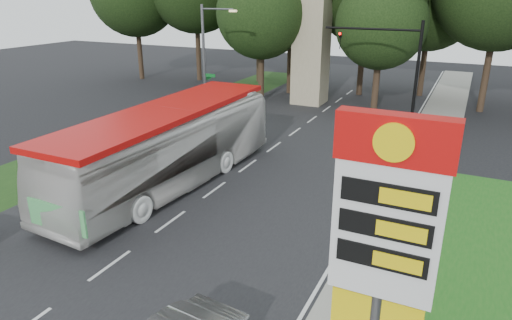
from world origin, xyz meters
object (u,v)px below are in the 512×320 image
at_px(streetlight_signs, 207,57).
at_px(transit_bus, 169,148).
at_px(gas_station_pylon, 385,238).
at_px(traffic_signal_mast, 396,62).
at_px(monument, 312,41).

xyz_separation_m(streetlight_signs, transit_bus, (4.76, -11.36, -2.55)).
distance_m(gas_station_pylon, streetlight_signs, 25.74).
height_order(streetlight_signs, transit_bus, streetlight_signs).
xyz_separation_m(traffic_signal_mast, monument, (-7.68, 6.00, 0.43)).
relative_size(traffic_signal_mast, transit_bus, 0.53).
bearing_deg(streetlight_signs, monument, 58.03).
distance_m(gas_station_pylon, transit_bus, 14.57).
xyz_separation_m(traffic_signal_mast, transit_bus, (-7.91, -13.34, -2.78)).
distance_m(streetlight_signs, transit_bus, 12.57).
height_order(monument, transit_bus, monument).
bearing_deg(traffic_signal_mast, transit_bus, -120.67).
bearing_deg(transit_bus, streetlight_signs, 116.55).
bearing_deg(streetlight_signs, transit_bus, -67.27).
bearing_deg(monument, traffic_signal_mast, -38.00).
distance_m(traffic_signal_mast, streetlight_signs, 12.83).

